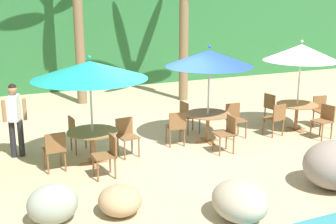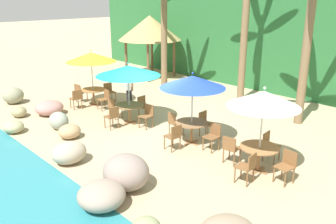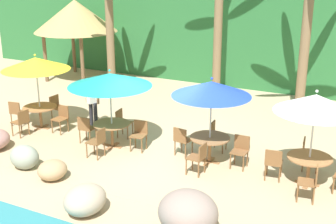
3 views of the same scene
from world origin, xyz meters
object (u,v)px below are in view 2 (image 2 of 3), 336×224
(waiter_in_white, at_px, (129,87))
(chair_yellow_inland, at_px, (109,91))
(chair_blue_left, at_px, (174,122))
(chair_white_inland, at_px, (269,144))
(chair_yellow_seaward, at_px, (105,98))
(umbrella_blue, at_px, (193,82))
(chair_blue_inland, at_px, (205,122))
(dining_table_white, at_px, (259,151))
(palm_tree_third, at_px, (309,16))
(chair_yellow_right, at_px, (76,98))
(chair_teal_right, at_px, (113,116))
(palapa_hut, at_px, (150,28))
(chair_white_left, at_px, (231,148))
(chair_white_seaward, at_px, (287,164))
(chair_teal_seaward, at_px, (147,114))
(chair_yellow_left, at_px, (80,92))
(chair_blue_seaward, at_px, (213,135))
(chair_teal_left, at_px, (114,106))
(dining_table_teal, at_px, (129,108))
(umbrella_white, at_px, (264,99))
(chair_blue_right, at_px, (174,136))
(palm_tree_nearest, at_px, (164,18))
(umbrella_yellow, at_px, (91,57))
(umbrella_teal, at_px, (128,71))
(dining_table_yellow, at_px, (93,92))
(chair_white_right, at_px, (248,166))
(dining_table_blue, at_px, (192,126))

(waiter_in_white, bearing_deg, chair_yellow_inland, 179.56)
(chair_blue_left, distance_m, chair_white_inland, 3.42)
(chair_yellow_seaward, height_order, umbrella_blue, umbrella_blue)
(chair_blue_inland, height_order, chair_white_inland, same)
(chair_yellow_seaward, bearing_deg, dining_table_white, -0.85)
(chair_blue_inland, relative_size, palm_tree_third, 0.15)
(chair_yellow_right, xyz_separation_m, chair_teal_right, (3.08, -0.27, 0.00))
(chair_teal_right, distance_m, palapa_hut, 9.44)
(chair_blue_inland, bearing_deg, chair_white_left, -29.95)
(chair_yellow_inland, relative_size, chair_white_inland, 1.00)
(chair_white_seaward, distance_m, palm_tree_third, 6.14)
(chair_teal_seaward, bearing_deg, chair_yellow_left, -178.28)
(umbrella_blue, bearing_deg, chair_blue_seaward, 6.48)
(chair_teal_left, height_order, palapa_hut, palapa_hut)
(palm_tree_third, bearing_deg, dining_table_teal, -133.12)
(umbrella_white, bearing_deg, chair_blue_right, -164.25)
(palapa_hut, bearing_deg, chair_blue_seaward, -30.38)
(chair_white_left, bearing_deg, chair_teal_seaward, 177.01)
(dining_table_teal, bearing_deg, palm_tree_nearest, 123.48)
(umbrella_blue, xyz_separation_m, chair_blue_inland, (-0.14, 0.84, -1.60))
(chair_teal_seaward, bearing_deg, chair_blue_inland, 24.91)
(umbrella_yellow, xyz_separation_m, dining_table_white, (8.68, -0.09, -1.57))
(umbrella_teal, bearing_deg, chair_teal_seaward, 13.23)
(chair_teal_seaward, bearing_deg, chair_white_inland, 10.00)
(chair_yellow_seaward, xyz_separation_m, chair_blue_inland, (5.00, 0.84, 0.00))
(chair_yellow_inland, bearing_deg, chair_white_seaward, -5.69)
(dining_table_yellow, relative_size, chair_white_right, 1.26)
(umbrella_teal, xyz_separation_m, chair_white_inland, (5.49, 1.02, -1.56))
(chair_yellow_right, xyz_separation_m, chair_white_left, (7.85, 0.57, 0.00))
(palapa_hut, bearing_deg, dining_table_white, -27.06)
(umbrella_yellow, height_order, chair_white_seaward, umbrella_yellow)
(chair_teal_seaward, bearing_deg, chair_white_right, -9.44)
(chair_blue_inland, bearing_deg, umbrella_white, -18.60)
(umbrella_blue, relative_size, palm_tree_nearest, 0.46)
(chair_teal_seaward, relative_size, chair_blue_left, 1.00)
(chair_yellow_inland, relative_size, palm_tree_third, 0.15)
(chair_blue_inland, xyz_separation_m, umbrella_white, (2.83, -0.95, 1.61))
(chair_yellow_left, height_order, dining_table_blue, chair_yellow_left)
(chair_blue_inland, relative_size, palm_tree_nearest, 0.16)
(dining_table_yellow, distance_m, chair_teal_right, 3.28)
(umbrella_teal, height_order, chair_white_inland, umbrella_teal)
(chair_blue_right, relative_size, palapa_hut, 0.23)
(palm_tree_nearest, xyz_separation_m, palm_tree_third, (7.55, 0.07, 0.41))
(umbrella_white, height_order, chair_white_inland, umbrella_white)
(chair_yellow_right, relative_size, chair_blue_inland, 1.00)
(dining_table_teal, relative_size, palm_tree_nearest, 0.21)
(chair_teal_seaward, relative_size, chair_white_left, 1.00)
(umbrella_teal, distance_m, chair_teal_left, 1.78)
(chair_yellow_left, bearing_deg, chair_blue_seaward, 2.49)
(chair_teal_seaward, distance_m, chair_white_right, 5.13)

